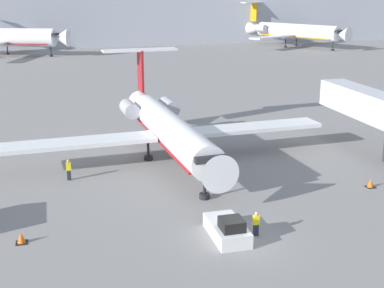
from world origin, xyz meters
The scene contains 11 objects.
ground_plane centered at (0.00, 0.00, 0.00)m, with size 600.00×600.00×0.00m, color gray.
terminal_building centered at (0.00, 120.00, 7.71)m, with size 180.00×16.80×15.37m.
airplane_main centered at (-0.73, 16.91, 3.03)m, with size 29.97×25.07×8.91m.
pushback_tug centered at (-0.59, 0.64, 0.59)m, with size 2.00×4.14×1.63m.
worker_near_tug centered at (1.26, 0.43, 0.84)m, with size 0.40×0.24×1.62m.
worker_by_wing centered at (-9.82, 13.89, 0.93)m, with size 0.40×0.25×1.77m.
traffic_cone_left centered at (-13.19, 3.21, 0.34)m, with size 0.72×0.72×0.72m.
traffic_cone_right centered at (13.19, 6.08, 0.35)m, with size 0.71×0.71×0.73m.
airplane_parked_far_left centered at (-19.97, 99.79, 4.21)m, with size 28.96×31.41×11.35m.
airplane_parked_far_right centered at (50.81, 99.80, 4.07)m, with size 29.79×28.74×11.07m.
jet_bridge centered at (18.27, 14.50, 4.46)m, with size 3.20×14.52×6.19m.
Camera 1 is at (-10.69, -28.57, 15.36)m, focal length 50.00 mm.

